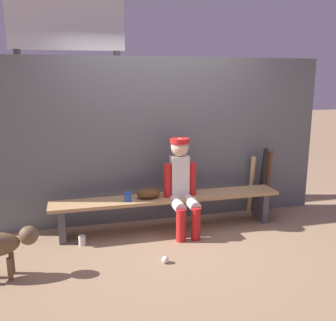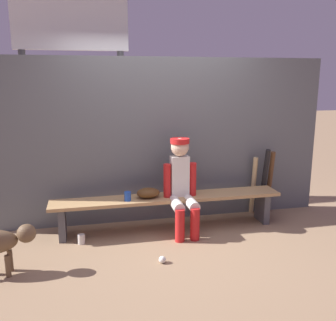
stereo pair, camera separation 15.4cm
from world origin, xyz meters
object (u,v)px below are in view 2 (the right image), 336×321
bat_aluminum_black (264,182)px  scoreboard (76,49)px  bat_wood_dark (270,182)px  baseball_glove (148,193)px  cup_on_ground (81,239)px  bat_wood_natural (253,186)px  player_seated (182,183)px  baseball (162,260)px  dugout_bench (168,203)px  cup_on_bench (128,196)px

bat_aluminum_black → scoreboard: scoreboard is taller
bat_aluminum_black → bat_wood_dark: size_ratio=1.06×
baseball_glove → cup_on_ground: bearing=-166.1°
baseball_glove → bat_wood_natural: size_ratio=0.35×
player_seated → bat_aluminum_black: bearing=14.6°
bat_wood_natural → baseball: (-1.52, -1.14, -0.37)m
player_seated → scoreboard: bearing=125.5°
dugout_bench → scoreboard: 2.66m
bat_aluminum_black → cup_on_bench: (-1.88, -0.28, 0.02)m
cup_on_ground → cup_on_bench: size_ratio=1.00×
dugout_bench → bat_wood_dark: bat_wood_dark is taller
player_seated → scoreboard: size_ratio=0.35×
bat_wood_natural → scoreboard: size_ratio=0.24×
baseball_glove → bat_wood_natural: bearing=10.8°
scoreboard → bat_wood_dark: bearing=-26.6°
bat_aluminum_black → scoreboard: 3.27m
cup_on_bench → scoreboard: scoreboard is taller
dugout_bench → baseball_glove: size_ratio=10.12×
baseball → dugout_bench: bearing=73.7°
cup_on_ground → player_seated: bearing=4.4°
dugout_bench → cup_on_ground: 1.11m
dugout_bench → player_seated: player_seated is taller
baseball_glove → cup_on_bench: (-0.26, -0.06, -0.01)m
bat_wood_natural → bat_aluminum_black: bearing=-33.4°
dugout_bench → cup_on_bench: bearing=-172.9°
dugout_bench → baseball: size_ratio=38.30×
dugout_bench → bat_wood_dark: bearing=10.3°
dugout_bench → bat_aluminum_black: bat_aluminum_black is taller
bat_wood_natural → cup_on_ground: bearing=-168.1°
bat_aluminum_black → scoreboard: bearing=151.3°
baseball → cup_on_ground: 1.04m
bat_wood_natural → bat_wood_dark: bearing=-4.6°
player_seated → bat_wood_dark: 1.42m
bat_wood_dark → cup_on_ground: bat_wood_dark is taller
bat_aluminum_black → cup_on_bench: bat_aluminum_black is taller
scoreboard → dugout_bench: bearing=-56.3°
cup_on_bench → scoreboard: 2.44m
dugout_bench → cup_on_ground: (-1.06, -0.20, -0.29)m
player_seated → baseball_glove: bearing=164.6°
baseball_glove → cup_on_ground: 0.94m
baseball_glove → scoreboard: bearing=116.9°
dugout_bench → cup_on_bench: size_ratio=25.77×
cup_on_bench → bat_wood_dark: bearing=9.5°
bat_aluminum_black → player_seated: bearing=-165.4°
bat_aluminum_black → cup_on_ground: bearing=-170.3°
player_seated → bat_aluminum_black: player_seated is taller
cup_on_bench → scoreboard: bearing=108.1°
dugout_bench → scoreboard: scoreboard is taller
baseball → cup_on_ground: (-0.81, 0.65, 0.02)m
player_seated → baseball_glove: (-0.39, 0.11, -0.13)m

